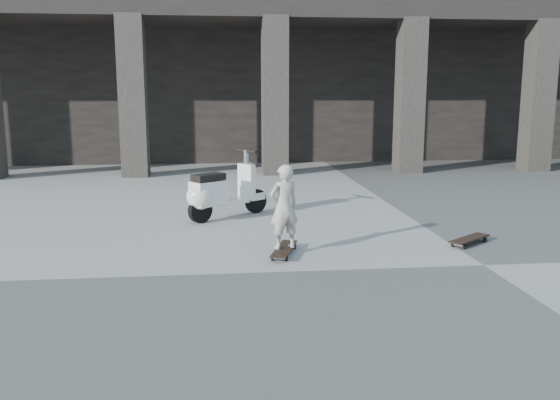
{
  "coord_description": "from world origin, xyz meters",
  "views": [
    {
      "loc": [
        -3.32,
        -6.84,
        2.16
      ],
      "look_at": [
        -2.44,
        1.26,
        0.65
      ],
      "focal_mm": 38.0,
      "sensor_mm": 36.0,
      "label": 1
    }
  ],
  "objects": [
    {
      "name": "ground",
      "position": [
        0.0,
        0.0,
        0.0
      ],
      "size": [
        90.0,
        90.0,
        0.0
      ],
      "primitive_type": "plane",
      "color": "#52524F",
      "rests_on": "ground"
    },
    {
      "name": "skateboard_spare",
      "position": [
        0.25,
        1.0,
        0.07
      ],
      "size": [
        0.77,
        0.65,
        0.1
      ],
      "rotation": [
        0.0,
        0.0,
        0.65
      ],
      "color": "black",
      "rests_on": "ground"
    },
    {
      "name": "scooter",
      "position": [
        -3.34,
        3.03,
        0.46
      ],
      "size": [
        1.4,
        1.13,
        1.15
      ],
      "rotation": [
        0.0,
        0.0,
        0.65
      ],
      "color": "black",
      "rests_on": "ground"
    },
    {
      "name": "longboard",
      "position": [
        -2.44,
        0.76,
        0.07
      ],
      "size": [
        0.46,
        0.91,
        0.09
      ],
      "rotation": [
        0.0,
        0.0,
        1.27
      ],
      "color": "black",
      "rests_on": "ground"
    },
    {
      "name": "child",
      "position": [
        -2.44,
        0.76,
        0.65
      ],
      "size": [
        0.48,
        0.39,
        1.12
      ],
      "primitive_type": "imported",
      "rotation": [
        0.0,
        0.0,
        3.49
      ],
      "color": "#B9B2A7",
      "rests_on": "longboard"
    },
    {
      "name": "colonnade",
      "position": [
        -0.0,
        13.77,
        3.03
      ],
      "size": [
        28.0,
        8.82,
        6.0
      ],
      "color": "black",
      "rests_on": "ground"
    }
  ]
}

